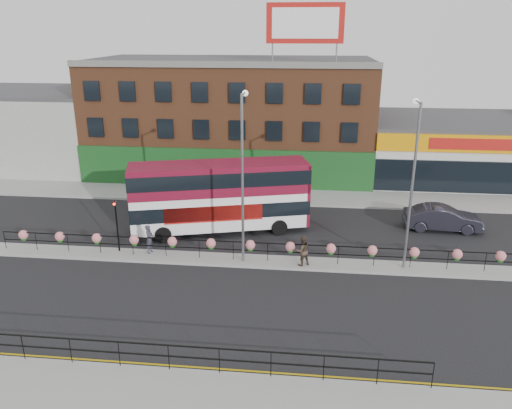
# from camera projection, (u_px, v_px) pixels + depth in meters

# --- Properties ---
(ground) EXTENTS (120.00, 120.00, 0.00)m
(ground) POSITION_uv_depth(u_px,v_px,m) (250.00, 262.00, 28.91)
(ground) COLOR black
(ground) RESTS_ON ground
(south_pavement) EXTENTS (60.00, 4.00, 0.15)m
(south_pavement) POSITION_uv_depth(u_px,v_px,m) (210.00, 409.00, 17.63)
(south_pavement) COLOR #949592
(south_pavement) RESTS_ON ground
(north_pavement) EXTENTS (60.00, 4.00, 0.15)m
(north_pavement) POSITION_uv_depth(u_px,v_px,m) (268.00, 196.00, 40.13)
(north_pavement) COLOR #949592
(north_pavement) RESTS_ON ground
(median) EXTENTS (60.00, 1.60, 0.15)m
(median) POSITION_uv_depth(u_px,v_px,m) (250.00, 261.00, 28.88)
(median) COLOR #949592
(median) RESTS_ON ground
(yellow_line_inner) EXTENTS (60.00, 0.10, 0.01)m
(yellow_line_inner) POSITION_uv_depth(u_px,v_px,m) (221.00, 369.00, 19.81)
(yellow_line_inner) COLOR gold
(yellow_line_inner) RESTS_ON ground
(yellow_line_outer) EXTENTS (60.00, 0.10, 0.01)m
(yellow_line_outer) POSITION_uv_depth(u_px,v_px,m) (221.00, 372.00, 19.64)
(yellow_line_outer) COLOR gold
(yellow_line_outer) RESTS_ON ground
(brick_building) EXTENTS (25.00, 12.21, 10.30)m
(brick_building) POSITION_uv_depth(u_px,v_px,m) (233.00, 116.00, 46.32)
(brick_building) COLOR brown
(brick_building) RESTS_ON ground
(supermarket) EXTENTS (15.00, 12.25, 5.30)m
(supermarket) POSITION_uv_depth(u_px,v_px,m) (452.00, 148.00, 45.05)
(supermarket) COLOR silver
(supermarket) RESTS_ON ground
(warehouse_west) EXTENTS (15.50, 12.00, 7.30)m
(warehouse_west) POSITION_uv_depth(u_px,v_px,m) (29.00, 127.00, 48.92)
(warehouse_west) COLOR #A0A19C
(warehouse_west) RESTS_ON ground
(billboard) EXTENTS (6.00, 0.29, 4.40)m
(billboard) POSITION_uv_depth(u_px,v_px,m) (305.00, 23.00, 38.32)
(billboard) COLOR #B01712
(billboard) RESTS_ON brick_building
(median_railing) EXTENTS (30.04, 0.56, 1.23)m
(median_railing) POSITION_uv_depth(u_px,v_px,m) (250.00, 246.00, 28.56)
(median_railing) COLOR black
(median_railing) RESTS_ON median
(south_railing) EXTENTS (20.04, 0.05, 1.12)m
(south_railing) POSITION_uv_depth(u_px,v_px,m) (168.00, 352.00, 19.32)
(south_railing) COLOR black
(south_railing) RESTS_ON south_pavement
(double_decker_bus) EXTENTS (11.84, 5.71, 4.67)m
(double_decker_bus) POSITION_uv_depth(u_px,v_px,m) (220.00, 190.00, 32.45)
(double_decker_bus) COLOR white
(double_decker_bus) RESTS_ON ground
(car) EXTENTS (2.18, 5.18, 1.66)m
(car) POSITION_uv_depth(u_px,v_px,m) (443.00, 218.00, 33.32)
(car) COLOR #262530
(car) RESTS_ON ground
(pedestrian_a) EXTENTS (0.75, 0.60, 1.73)m
(pedestrian_a) POSITION_uv_depth(u_px,v_px,m) (149.00, 239.00, 29.53)
(pedestrian_a) COLOR #302E3C
(pedestrian_a) RESTS_ON median
(pedestrian_b) EXTENTS (1.42, 1.39, 1.77)m
(pedestrian_b) POSITION_uv_depth(u_px,v_px,m) (302.00, 251.00, 27.95)
(pedestrian_b) COLOR #423428
(pedestrian_b) RESTS_ON median
(lamp_column_west) EXTENTS (0.34, 1.67, 9.51)m
(lamp_column_west) POSITION_uv_depth(u_px,v_px,m) (243.00, 165.00, 27.09)
(lamp_column_west) COLOR slate
(lamp_column_west) RESTS_ON median
(lamp_column_east) EXTENTS (0.33, 1.61, 9.19)m
(lamp_column_east) POSITION_uv_depth(u_px,v_px,m) (413.00, 173.00, 26.36)
(lamp_column_east) COLOR slate
(lamp_column_east) RESTS_ON median
(traffic_light_median) EXTENTS (0.15, 0.28, 3.65)m
(traffic_light_median) POSITION_uv_depth(u_px,v_px,m) (116.00, 215.00, 29.27)
(traffic_light_median) COLOR black
(traffic_light_median) RESTS_ON median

